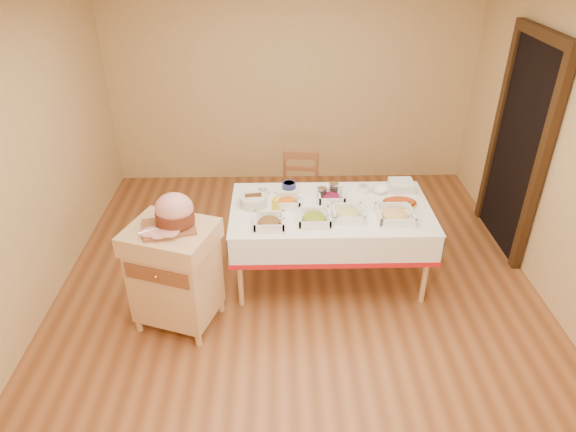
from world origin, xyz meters
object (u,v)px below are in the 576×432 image
object	(u,v)px
preserve_jar_left	(322,194)
brass_platter	(400,203)
preserve_jar_right	(334,189)
mustard_bottle	(275,206)
bread_basket	(253,201)
plate_stack	(401,185)
butcher_cart	(175,270)
dining_table	(330,223)
dining_chair	(299,194)
ham_on_board	(174,213)

from	to	relation	value
preserve_jar_left	brass_platter	world-z (taller)	preserve_jar_left
preserve_jar_left	brass_platter	size ratio (longest dim) A/B	0.35
preserve_jar_right	mustard_bottle	xyz separation A→B (m)	(-0.55, -0.36, 0.03)
preserve_jar_right	brass_platter	xyz separation A→B (m)	(0.59, -0.22, -0.03)
mustard_bottle	bread_basket	xyz separation A→B (m)	(-0.20, 0.17, -0.04)
preserve_jar_right	brass_platter	bearing A→B (deg)	-20.53
preserve_jar_left	preserve_jar_right	world-z (taller)	preserve_jar_right
mustard_bottle	plate_stack	size ratio (longest dim) A/B	0.83
butcher_cart	preserve_jar_left	distance (m)	1.52
preserve_jar_left	bread_basket	distance (m)	0.65
preserve_jar_right	brass_platter	distance (m)	0.63
dining_table	plate_stack	size ratio (longest dim) A/B	8.08
dining_chair	preserve_jar_left	distance (m)	0.75
preserve_jar_right	plate_stack	world-z (taller)	preserve_jar_right
butcher_cart	brass_platter	size ratio (longest dim) A/B	3.02
plate_stack	bread_basket	bearing A→B (deg)	-168.75
dining_table	preserve_jar_left	bearing A→B (deg)	111.60
ham_on_board	bread_basket	world-z (taller)	ham_on_board
ham_on_board	preserve_jar_right	world-z (taller)	ham_on_board
bread_basket	plate_stack	bearing A→B (deg)	11.25
mustard_bottle	butcher_cart	bearing A→B (deg)	-148.21
preserve_jar_left	preserve_jar_right	distance (m)	0.14
preserve_jar_right	dining_table	bearing A→B (deg)	-100.88
mustard_bottle	brass_platter	world-z (taller)	mustard_bottle
ham_on_board	preserve_jar_left	size ratio (longest dim) A/B	3.89
butcher_cart	bread_basket	distance (m)	0.97
preserve_jar_right	bread_basket	size ratio (longest dim) A/B	0.46
bread_basket	plate_stack	distance (m)	1.45
dining_chair	brass_platter	xyz separation A→B (m)	(0.88, -0.78, 0.32)
plate_stack	dining_chair	bearing A→B (deg)	153.78
dining_chair	preserve_jar_left	world-z (taller)	dining_chair
dining_chair	plate_stack	xyz separation A→B (m)	(0.96, -0.47, 0.34)
preserve_jar_left	plate_stack	size ratio (longest dim) A/B	0.49
mustard_bottle	brass_platter	size ratio (longest dim) A/B	0.60
preserve_jar_left	bread_basket	xyz separation A→B (m)	(-0.64, -0.11, -0.00)
mustard_bottle	bread_basket	distance (m)	0.26
dining_chair	ham_on_board	bearing A→B (deg)	-126.63
dining_table	brass_platter	bearing A→B (deg)	3.29
preserve_jar_left	bread_basket	world-z (taller)	same
butcher_cart	preserve_jar_right	xyz separation A→B (m)	(1.38, 0.88, 0.28)
ham_on_board	preserve_jar_left	world-z (taller)	ham_on_board
brass_platter	preserve_jar_right	bearing A→B (deg)	159.47
ham_on_board	plate_stack	world-z (taller)	ham_on_board
butcher_cart	preserve_jar_right	world-z (taller)	butcher_cart
plate_stack	brass_platter	world-z (taller)	plate_stack
dining_table	plate_stack	world-z (taller)	plate_stack
bread_basket	dining_table	bearing A→B (deg)	-5.01
dining_table	bread_basket	size ratio (longest dim) A/B	7.29
dining_table	plate_stack	xyz separation A→B (m)	(0.72, 0.34, 0.20)
brass_platter	ham_on_board	bearing A→B (deg)	-162.06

